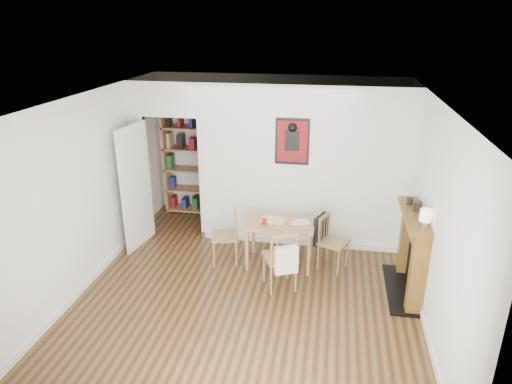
% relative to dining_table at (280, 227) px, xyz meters
% --- Properties ---
extents(ground, '(5.20, 5.20, 0.00)m').
position_rel_dining_table_xyz_m(ground, '(-0.32, -0.68, -0.61)').
color(ground, brown).
rests_on(ground, ground).
extents(room_shell, '(5.20, 5.20, 5.20)m').
position_rel_dining_table_xyz_m(room_shell, '(-0.22, 0.66, 0.69)').
color(room_shell, silver).
rests_on(room_shell, ground).
extents(dining_table, '(1.01, 0.64, 0.69)m').
position_rel_dining_table_xyz_m(dining_table, '(0.00, 0.00, 0.00)').
color(dining_table, '#A6764D').
rests_on(dining_table, ground).
extents(chair_left, '(0.52, 0.52, 0.86)m').
position_rel_dining_table_xyz_m(chair_left, '(-0.83, -0.09, -0.18)').
color(chair_left, olive).
rests_on(chair_left, ground).
extents(chair_right, '(0.58, 0.55, 0.83)m').
position_rel_dining_table_xyz_m(chair_right, '(0.77, 0.01, -0.18)').
color(chair_right, olive).
rests_on(chair_right, ground).
extents(chair_front, '(0.60, 0.63, 0.90)m').
position_rel_dining_table_xyz_m(chair_front, '(0.09, -0.65, -0.15)').
color(chair_front, olive).
rests_on(chair_front, ground).
extents(bookshelf, '(0.89, 0.36, 2.11)m').
position_rel_dining_table_xyz_m(bookshelf, '(-1.95, 1.72, 0.43)').
color(bookshelf, '#A6764D').
rests_on(bookshelf, ground).
extents(fireplace, '(0.45, 1.25, 1.16)m').
position_rel_dining_table_xyz_m(fireplace, '(1.84, -0.43, 0.01)').
color(fireplace, brown).
rests_on(fireplace, ground).
extents(red_glass, '(0.07, 0.07, 0.09)m').
position_rel_dining_table_xyz_m(red_glass, '(-0.22, -0.11, 0.13)').
color(red_glass, maroon).
rests_on(red_glass, dining_table).
extents(orange_fruit, '(0.07, 0.07, 0.07)m').
position_rel_dining_table_xyz_m(orange_fruit, '(0.17, 0.06, 0.12)').
color(orange_fruit, orange).
rests_on(orange_fruit, dining_table).
extents(placemat, '(0.40, 0.32, 0.00)m').
position_rel_dining_table_xyz_m(placemat, '(-0.12, 0.06, 0.08)').
color(placemat, beige).
rests_on(placemat, dining_table).
extents(notebook, '(0.32, 0.27, 0.01)m').
position_rel_dining_table_xyz_m(notebook, '(0.28, 0.05, 0.09)').
color(notebook, silver).
rests_on(notebook, dining_table).
extents(mantel_lamp, '(0.14, 0.14, 0.23)m').
position_rel_dining_table_xyz_m(mantel_lamp, '(1.84, -0.84, 0.69)').
color(mantel_lamp, silver).
rests_on(mantel_lamp, fireplace).
extents(ceramic_jar_a, '(0.11, 0.11, 0.13)m').
position_rel_dining_table_xyz_m(ceramic_jar_a, '(1.83, -0.34, 0.62)').
color(ceramic_jar_a, black).
rests_on(ceramic_jar_a, fireplace).
extents(ceramic_jar_b, '(0.09, 0.09, 0.11)m').
position_rel_dining_table_xyz_m(ceramic_jar_b, '(1.76, -0.14, 0.61)').
color(ceramic_jar_b, black).
rests_on(ceramic_jar_b, fireplace).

